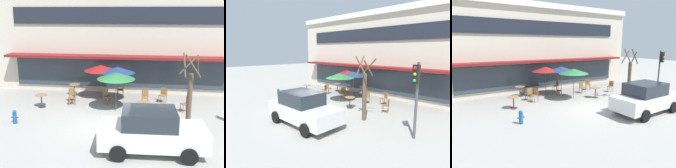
# 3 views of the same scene
# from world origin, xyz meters

# --- Properties ---
(ground_plane) EXTENTS (80.00, 80.00, 0.00)m
(ground_plane) POSITION_xyz_m (0.00, 0.00, 0.00)
(ground_plane) COLOR #9E9B93
(building_facade) EXTENTS (17.84, 9.10, 7.21)m
(building_facade) POSITION_xyz_m (0.00, 9.96, 3.60)
(building_facade) COLOR beige
(building_facade) RESTS_ON ground
(cafe_table_near_wall) EXTENTS (0.70, 0.70, 0.76)m
(cafe_table_near_wall) POSITION_xyz_m (-2.77, 4.90, 0.52)
(cafe_table_near_wall) COLOR #333338
(cafe_table_near_wall) RESTS_ON ground
(cafe_table_streetside) EXTENTS (0.70, 0.70, 0.76)m
(cafe_table_streetside) POSITION_xyz_m (1.87, 1.67, 0.52)
(cafe_table_streetside) COLOR #333338
(cafe_table_streetside) RESTS_ON ground
(cafe_table_by_tree) EXTENTS (0.70, 0.70, 0.76)m
(cafe_table_by_tree) POSITION_xyz_m (-4.07, 2.27, 0.52)
(cafe_table_by_tree) COLOR #333338
(cafe_table_by_tree) RESTS_ON ground
(patio_umbrella_green_folded) EXTENTS (2.10, 2.10, 2.20)m
(patio_umbrella_green_folded) POSITION_xyz_m (0.22, 3.85, 2.02)
(patio_umbrella_green_folded) COLOR #4C4C51
(patio_umbrella_green_folded) RESTS_ON ground
(patio_umbrella_cream_folded) EXTENTS (2.10, 2.10, 2.20)m
(patio_umbrella_cream_folded) POSITION_xyz_m (-0.89, 4.32, 2.02)
(patio_umbrella_cream_folded) COLOR #4C4C51
(patio_umbrella_cream_folded) RESTS_ON ground
(patio_umbrella_corner_open) EXTENTS (2.10, 2.10, 2.20)m
(patio_umbrella_corner_open) POSITION_xyz_m (0.31, 2.23, 2.02)
(patio_umbrella_corner_open) COLOR #4C4C51
(patio_umbrella_corner_open) RESTS_ON ground
(cafe_chair_0) EXTENTS (0.53, 0.53, 0.89)m
(cafe_chair_0) POSITION_xyz_m (3.02, 4.09, 0.53)
(cafe_chair_0) COLOR olive
(cafe_chair_0) RESTS_ON ground
(cafe_chair_1) EXTENTS (0.51, 0.51, 0.89)m
(cafe_chair_1) POSITION_xyz_m (4.21, 2.52, 0.53)
(cafe_chair_1) COLOR olive
(cafe_chair_1) RESTS_ON ground
(cafe_chair_2) EXTENTS (0.40, 0.40, 0.89)m
(cafe_chair_2) POSITION_xyz_m (0.38, 4.93, 0.53)
(cafe_chair_2) COLOR olive
(cafe_chair_2) RESTS_ON ground
(cafe_chair_3) EXTENTS (0.52, 0.52, 0.89)m
(cafe_chair_3) POSITION_xyz_m (-2.36, 2.96, 0.53)
(cafe_chair_3) COLOR olive
(cafe_chair_3) RESTS_ON ground
(cafe_chair_4) EXTENTS (0.45, 0.45, 0.89)m
(cafe_chair_4) POSITION_xyz_m (-2.57, 3.54, 0.53)
(cafe_chair_4) COLOR olive
(cafe_chair_4) RESTS_ON ground
(cafe_chair_5) EXTENTS (0.56, 0.56, 0.89)m
(cafe_chair_5) POSITION_xyz_m (-0.36, 3.31, 0.53)
(cafe_chair_5) COLOR olive
(cafe_chair_5) RESTS_ON ground
(cafe_chair_6) EXTENTS (0.41, 0.41, 0.89)m
(cafe_chair_6) POSITION_xyz_m (1.92, 3.45, 0.53)
(cafe_chair_6) COLOR olive
(cafe_chair_6) RESTS_ON ground
(parked_sedan) EXTENTS (4.26, 2.14, 1.76)m
(parked_sedan) POSITION_xyz_m (2.24, -2.33, 0.88)
(parked_sedan) COLOR silver
(parked_sedan) RESTS_ON ground
(street_tree) EXTENTS (0.93, 0.95, 3.59)m
(street_tree) POSITION_xyz_m (4.04, 0.49, 1.60)
(street_tree) COLOR brown
(street_tree) RESTS_ON ground
(fire_hydrant) EXTENTS (0.36, 0.20, 0.71)m
(fire_hydrant) POSITION_xyz_m (-4.48, -0.29, 0.35)
(fire_hydrant) COLOR #1E4C8C
(fire_hydrant) RESTS_ON ground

